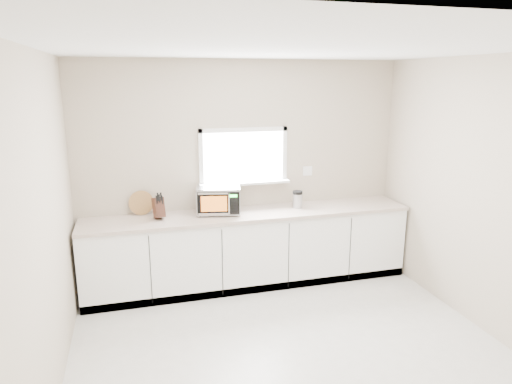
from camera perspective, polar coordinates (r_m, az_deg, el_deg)
name	(u,v)px	position (r m, az deg, el deg)	size (l,w,h in m)	color
ground	(298,362)	(4.38, 5.25, -20.42)	(4.00, 4.00, 0.00)	beige
back_wall	(243,171)	(5.64, -1.60, 2.63)	(4.00, 0.17, 2.70)	#B1A28C
cabinets	(250,250)	(5.62, -0.80, -7.22)	(3.92, 0.60, 0.88)	white
countertop	(250,214)	(5.46, -0.79, -2.75)	(3.92, 0.64, 0.04)	beige
microwave	(219,199)	(5.40, -4.70, -0.88)	(0.57, 0.49, 0.32)	black
knife_block	(159,207)	(5.29, -12.08, -1.86)	(0.15, 0.24, 0.32)	#422117
cutting_board	(141,203)	(5.49, -14.15, -1.32)	(0.29, 0.29, 0.02)	olive
coffee_grinder	(297,199)	(5.65, 5.21, -0.90)	(0.14, 0.14, 0.21)	#ACAEB3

